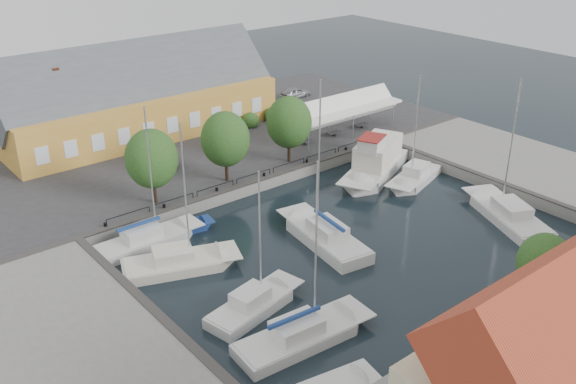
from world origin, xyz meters
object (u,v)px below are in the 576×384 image
object	(u,v)px
east_boat_c	(507,216)
west_boat_a	(147,242)
center_sailboat	(324,238)
warehouse	(131,101)
car_red	(160,155)
west_boat_b	(179,265)
trawler	(375,164)
west_boat_d	(302,338)
tent_canopy	(341,109)
launch_nw	(187,229)
car_silver	(296,93)
east_boat_a	(414,179)
west_boat_c	(254,307)

from	to	relation	value
east_boat_c	west_boat_a	bearing A→B (deg)	149.43
center_sailboat	west_boat_a	world-z (taller)	center_sailboat
warehouse	car_red	distance (m)	9.63
west_boat_b	trawler	bearing A→B (deg)	7.26
center_sailboat	west_boat_a	distance (m)	13.27
west_boat_b	west_boat_d	world-z (taller)	west_boat_d
tent_canopy	west_boat_a	world-z (taller)	west_boat_a
east_boat_c	west_boat_d	size ratio (longest dim) A/B	1.01
warehouse	launch_nw	size ratio (longest dim) A/B	6.69
tent_canopy	center_sailboat	bearing A→B (deg)	-136.55
trawler	launch_nw	distance (m)	19.40
warehouse	center_sailboat	size ratio (longest dim) A/B	2.21
trawler	west_boat_d	size ratio (longest dim) A/B	0.95
car_silver	launch_nw	size ratio (longest dim) A/B	0.91
car_silver	car_red	size ratio (longest dim) A/B	0.84
center_sailboat	west_boat_d	bearing A→B (deg)	-138.43
warehouse	east_boat_a	distance (m)	29.76
tent_canopy	west_boat_d	xyz separation A→B (m)	(-24.44, -22.61, -3.41)
car_silver	warehouse	bearing A→B (deg)	88.58
east_boat_a	launch_nw	xyz separation A→B (m)	(-20.86, 5.06, -0.17)
east_boat_a	west_boat_a	bearing A→B (deg)	168.67
warehouse	car_silver	bearing A→B (deg)	-2.33
east_boat_a	west_boat_b	distance (m)	24.25
trawler	east_boat_c	world-z (taller)	east_boat_c
warehouse	west_boat_d	bearing A→B (deg)	-102.14
center_sailboat	west_boat_d	xyz separation A→B (m)	(-8.90, -7.89, -0.09)
west_boat_b	warehouse	bearing A→B (deg)	69.46
east_boat_a	east_boat_c	bearing A→B (deg)	-89.08
trawler	east_boat_a	size ratio (longest dim) A/B	1.05
car_silver	trawler	distance (m)	22.54
tent_canopy	car_silver	world-z (taller)	tent_canopy
east_boat_c	west_boat_c	size ratio (longest dim) A/B	1.21
west_boat_c	east_boat_c	bearing A→B (deg)	-6.92
car_red	west_boat_a	size ratio (longest dim) A/B	0.41
west_boat_c	west_boat_d	bearing A→B (deg)	-85.31
tent_canopy	car_red	size ratio (longest dim) A/B	3.06
tent_canopy	east_boat_c	xyz separation A→B (m)	(-1.51, -21.17, -3.43)
center_sailboat	launch_nw	world-z (taller)	center_sailboat
east_boat_c	west_boat_b	bearing A→B (deg)	157.35
east_boat_c	trawler	bearing A→B (deg)	97.43
tent_canopy	trawler	xyz separation A→B (m)	(-3.22, -8.10, -2.67)
tent_canopy	west_boat_d	distance (m)	33.47
east_boat_a	west_boat_d	bearing A→B (deg)	-154.10
car_red	trawler	bearing A→B (deg)	-31.98
launch_nw	tent_canopy	bearing A→B (deg)	16.08
trawler	west_boat_c	xyz separation A→B (m)	(-21.57, -10.25, -0.76)
warehouse	west_boat_b	size ratio (longest dim) A/B	2.53
center_sailboat	west_boat_d	distance (m)	11.89
trawler	east_boat_c	bearing A→B (deg)	-82.57
car_red	west_boat_a	world-z (taller)	west_boat_a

